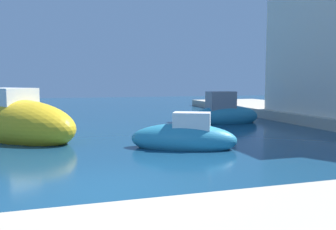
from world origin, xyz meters
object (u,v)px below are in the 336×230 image
object	(u,v)px
moored_boat_0	(14,113)
moored_boat_5	(184,138)
moored_boat_1	(225,114)
moored_boat_4	(14,123)

from	to	relation	value
moored_boat_0	moored_boat_5	size ratio (longest dim) A/B	1.11
moored_boat_1	moored_boat_5	world-z (taller)	moored_boat_1
moored_boat_4	moored_boat_5	xyz separation A→B (m)	(5.35, -3.52, -0.26)
moored_boat_0	moored_boat_1	bearing A→B (deg)	114.16
moored_boat_0	moored_boat_5	bearing A→B (deg)	78.12
moored_boat_0	moored_boat_4	distance (m)	6.35
moored_boat_0	moored_boat_5	world-z (taller)	moored_boat_0
moored_boat_0	moored_boat_5	xyz separation A→B (m)	(6.17, -9.81, -0.07)
moored_boat_0	moored_boat_5	distance (m)	11.59
moored_boat_4	moored_boat_5	size ratio (longest dim) A/B	1.64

